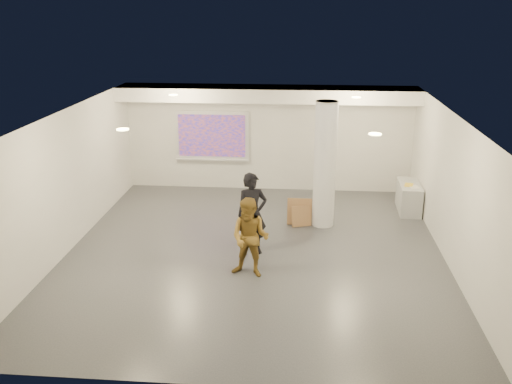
# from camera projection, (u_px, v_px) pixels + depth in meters

# --- Properties ---
(floor) EXTENTS (8.00, 9.00, 0.01)m
(floor) POSITION_uv_depth(u_px,v_px,m) (254.00, 253.00, 12.23)
(floor) COLOR #37393E
(floor) RESTS_ON ground
(ceiling) EXTENTS (8.00, 9.00, 0.01)m
(ceiling) POSITION_uv_depth(u_px,v_px,m) (254.00, 115.00, 11.28)
(ceiling) COLOR white
(ceiling) RESTS_ON floor
(wall_back) EXTENTS (8.00, 0.01, 3.00)m
(wall_back) POSITION_uv_depth(u_px,v_px,m) (268.00, 138.00, 16.01)
(wall_back) COLOR silver
(wall_back) RESTS_ON floor
(wall_front) EXTENTS (8.00, 0.01, 3.00)m
(wall_front) POSITION_uv_depth(u_px,v_px,m) (224.00, 290.00, 7.50)
(wall_front) COLOR silver
(wall_front) RESTS_ON floor
(wall_left) EXTENTS (0.01, 9.00, 3.00)m
(wall_left) POSITION_uv_depth(u_px,v_px,m) (67.00, 182.00, 12.08)
(wall_left) COLOR silver
(wall_left) RESTS_ON floor
(wall_right) EXTENTS (0.01, 9.00, 3.00)m
(wall_right) POSITION_uv_depth(u_px,v_px,m) (453.00, 192.00, 11.43)
(wall_right) COLOR silver
(wall_right) RESTS_ON floor
(soffit_band) EXTENTS (8.00, 1.10, 0.36)m
(soffit_band) POSITION_uv_depth(u_px,v_px,m) (267.00, 94.00, 15.08)
(soffit_band) COLOR white
(soffit_band) RESTS_ON ceiling
(downlight_nw) EXTENTS (0.22, 0.22, 0.02)m
(downlight_nw) POSITION_uv_depth(u_px,v_px,m) (173.00, 95.00, 13.83)
(downlight_nw) COLOR #FBEC8E
(downlight_nw) RESTS_ON ceiling
(downlight_ne) EXTENTS (0.22, 0.22, 0.02)m
(downlight_ne) POSITION_uv_depth(u_px,v_px,m) (356.00, 97.00, 13.48)
(downlight_ne) COLOR #FBEC8E
(downlight_ne) RESTS_ON ceiling
(downlight_sw) EXTENTS (0.22, 0.22, 0.02)m
(downlight_sw) POSITION_uv_depth(u_px,v_px,m) (123.00, 129.00, 10.05)
(downlight_sw) COLOR #FBEC8E
(downlight_sw) RESTS_ON ceiling
(downlight_se) EXTENTS (0.22, 0.22, 0.02)m
(downlight_se) POSITION_uv_depth(u_px,v_px,m) (375.00, 134.00, 9.69)
(downlight_se) COLOR #FBEC8E
(downlight_se) RESTS_ON ceiling
(column) EXTENTS (0.52, 0.52, 3.00)m
(column) POSITION_uv_depth(u_px,v_px,m) (325.00, 165.00, 13.34)
(column) COLOR silver
(column) RESTS_ON floor
(projection_screen) EXTENTS (2.10, 0.13, 1.42)m
(projection_screen) POSITION_uv_depth(u_px,v_px,m) (212.00, 136.00, 16.09)
(projection_screen) COLOR silver
(projection_screen) RESTS_ON wall_back
(credenza) EXTENTS (0.57, 1.27, 0.73)m
(credenza) POSITION_uv_depth(u_px,v_px,m) (409.00, 197.00, 14.62)
(credenza) COLOR #9DA0A2
(credenza) RESTS_ON floor
(papers_stack) EXTENTS (0.27, 0.32, 0.02)m
(papers_stack) POSITION_uv_depth(u_px,v_px,m) (414.00, 187.00, 14.21)
(papers_stack) COLOR white
(papers_stack) RESTS_ON credenza
(postit_pad) EXTENTS (0.27, 0.32, 0.03)m
(postit_pad) POSITION_uv_depth(u_px,v_px,m) (409.00, 185.00, 14.36)
(postit_pad) COLOR yellow
(postit_pad) RESTS_ON credenza
(cardboard_back) EXTENTS (0.59, 0.18, 0.64)m
(cardboard_back) POSITION_uv_depth(u_px,v_px,m) (299.00, 212.00, 13.74)
(cardboard_back) COLOR olive
(cardboard_back) RESTS_ON floor
(cardboard_front) EXTENTS (0.48, 0.29, 0.50)m
(cardboard_front) POSITION_uv_depth(u_px,v_px,m) (301.00, 216.00, 13.64)
(cardboard_front) COLOR olive
(cardboard_front) RESTS_ON floor
(woman) EXTENTS (0.75, 0.61, 1.77)m
(woman) POSITION_uv_depth(u_px,v_px,m) (252.00, 214.00, 11.98)
(woman) COLOR black
(woman) RESTS_ON floor
(man) EXTENTS (0.88, 0.75, 1.59)m
(man) POSITION_uv_depth(u_px,v_px,m) (250.00, 238.00, 10.99)
(man) COLOR olive
(man) RESTS_ON floor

